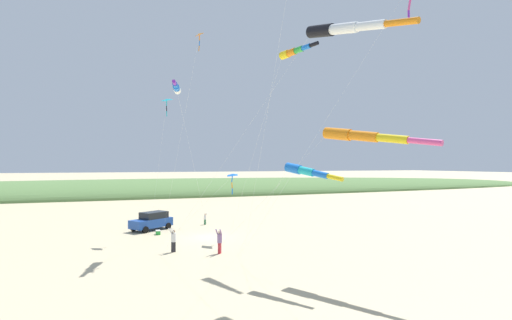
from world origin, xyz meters
TOP-DOWN VIEW (x-y plane):
  - ground_plane at (0.00, 0.00)m, footprint 600.00×600.00m
  - dune_ridge_grassy at (-55.00, 0.00)m, footprint 28.00×240.00m
  - parked_car at (-5.78, -4.54)m, footprint 3.96×4.59m
  - cooler_box at (-2.94, -4.21)m, footprint 0.62×0.42m
  - person_adult_flyer at (6.74, -0.64)m, footprint 0.69×0.66m
  - person_child_green_jacket at (-7.39, 1.38)m, footprint 0.48×0.45m
  - person_child_grey_jacket at (5.06, -3.87)m, footprint 0.61×0.67m
  - kite_delta_small_distant at (2.53, 1.60)m, footprint 8.27×4.06m
  - kite_windsock_green_low_center at (15.73, 5.73)m, footprint 11.61×9.90m
  - kite_windsock_striped_overhead at (3.82, -3.49)m, footprint 10.74×5.18m
  - kite_windsock_checkered_midright at (16.75, 3.75)m, footprint 14.98×10.18m
  - kite_delta_blue_topmost at (-1.81, -3.58)m, footprint 4.58×1.72m
  - kite_delta_orange_high_right at (3.23, -1.54)m, footprint 9.77×2.29m
  - kite_windsock_red_high_left at (9.34, 4.35)m, footprint 16.90×1.73m
  - kite_windsock_white_trailing at (15.11, 2.31)m, footprint 10.40×2.82m

SIDE VIEW (x-z plane):
  - ground_plane at x=0.00m, z-range 0.00..0.00m
  - dune_ridge_grassy at x=-55.00m, z-range -3.43..3.43m
  - cooler_box at x=-2.94m, z-range 0.00..0.42m
  - person_child_green_jacket at x=-7.39m, z-range 0.06..1.41m
  - parked_car at x=-5.78m, z-range 0.03..1.88m
  - person_child_grey_jacket at x=5.06m, z-range 0.08..1.96m
  - person_adult_flyer at x=6.74m, z-range 0.09..2.00m
  - kite_delta_small_distant at x=2.53m, z-range 2.78..8.79m
  - kite_windsock_white_trailing at x=15.11m, z-range 2.94..9.83m
  - kite_windsock_green_low_center at x=15.73m, z-range 3.89..13.06m
  - kite_delta_blue_topmost at x=-1.81m, z-range 6.24..19.33m
  - kite_windsock_striped_overhead at x=3.82m, z-range 6.33..19.60m
  - kite_windsock_checkered_midright at x=16.75m, z-range 6.74..21.93m
  - kite_windsock_red_high_left at x=9.34m, z-range 7.44..22.88m
  - kite_delta_orange_high_right at x=3.23m, z-range 8.56..26.48m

